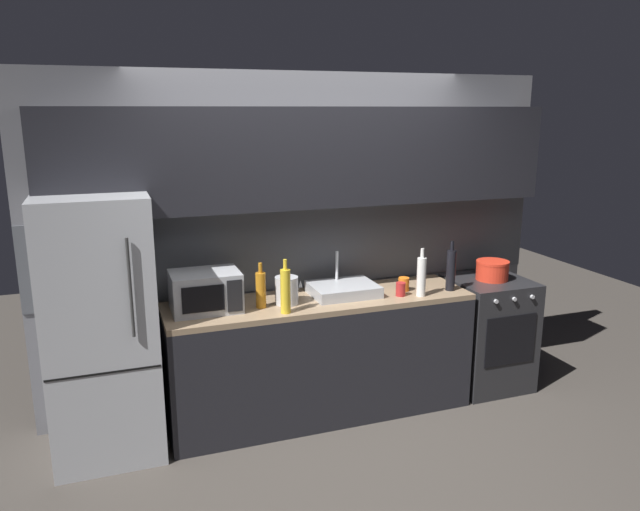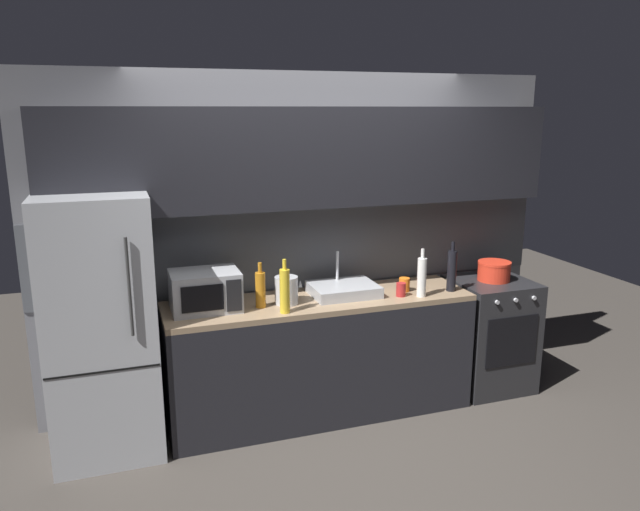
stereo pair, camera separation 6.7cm
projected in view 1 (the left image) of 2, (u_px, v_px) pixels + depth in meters
The scene contains 15 objects.
ground_plane at pixel (369, 478), 3.78m from camera, with size 10.00×10.00×0.00m, color #3D3833.
back_wall at pixel (306, 204), 4.51m from camera, with size 3.98×0.44×2.50m.
counter_run at pixel (320, 356), 4.49m from camera, with size 2.24×0.60×0.90m.
refrigerator at pixel (101, 328), 3.90m from camera, with size 0.68×0.69×1.73m.
oven_range at pixel (487, 332), 4.97m from camera, with size 0.60×0.62×0.90m.
microwave at pixel (205, 291), 4.10m from camera, with size 0.46×0.35×0.27m.
sink_basin at pixel (343, 289), 4.47m from camera, with size 0.48×0.38×0.30m.
kettle at pixel (287, 290), 4.25m from camera, with size 0.20×0.16×0.22m.
wine_bottle_amber at pixel (261, 289), 4.16m from camera, with size 0.07×0.07×0.32m.
wine_bottle_yellow at pixel (285, 291), 4.04m from camera, with size 0.07×0.07×0.37m.
wine_bottle_dark at pixel (451, 270), 4.55m from camera, with size 0.07×0.07×0.38m.
wine_bottle_white at pixel (421, 276), 4.41m from camera, with size 0.07×0.07×0.36m.
mug_red at pixel (401, 289), 4.44m from camera, with size 0.07×0.07×0.10m, color #A82323.
mug_orange at pixel (404, 284), 4.56m from camera, with size 0.08×0.08×0.10m, color orange.
cooking_pot at pixel (492, 270), 4.85m from camera, with size 0.26×0.26×0.15m.
Camera 1 is at (-1.42, -3.04, 2.24)m, focal length 34.09 mm.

